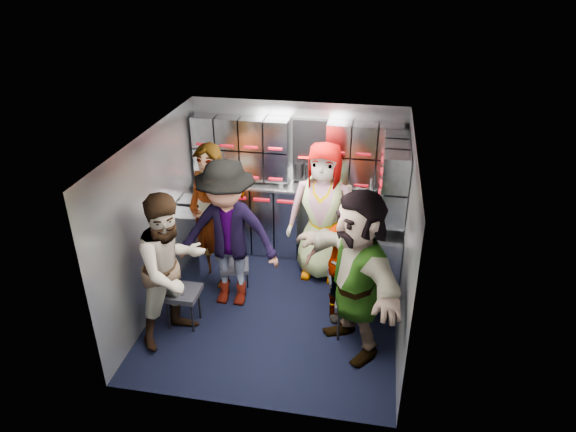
% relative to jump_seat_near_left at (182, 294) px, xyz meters
% --- Properties ---
extents(floor, '(3.00, 3.00, 0.00)m').
position_rel_jump_seat_near_left_xyz_m(floor, '(0.97, 0.45, -0.40)').
color(floor, black).
rests_on(floor, ground).
extents(wall_back, '(2.80, 0.04, 2.10)m').
position_rel_jump_seat_near_left_xyz_m(wall_back, '(0.97, 1.95, 0.65)').
color(wall_back, '#9298A0').
rests_on(wall_back, ground).
extents(wall_left, '(0.04, 3.00, 2.10)m').
position_rel_jump_seat_near_left_xyz_m(wall_left, '(-0.43, 0.45, 0.65)').
color(wall_left, '#9298A0').
rests_on(wall_left, ground).
extents(wall_right, '(0.04, 3.00, 2.10)m').
position_rel_jump_seat_near_left_xyz_m(wall_right, '(2.37, 0.45, 0.65)').
color(wall_right, '#9298A0').
rests_on(wall_right, ground).
extents(ceiling, '(2.80, 3.00, 0.02)m').
position_rel_jump_seat_near_left_xyz_m(ceiling, '(0.97, 0.45, 1.70)').
color(ceiling, silver).
rests_on(ceiling, wall_back).
extents(cart_bank_back, '(2.68, 0.38, 0.99)m').
position_rel_jump_seat_near_left_xyz_m(cart_bank_back, '(0.97, 1.74, 0.09)').
color(cart_bank_back, '#959AA3').
rests_on(cart_bank_back, ground).
extents(cart_bank_left, '(0.38, 0.76, 0.99)m').
position_rel_jump_seat_near_left_xyz_m(cart_bank_left, '(-0.22, 1.01, 0.09)').
color(cart_bank_left, '#959AA3').
rests_on(cart_bank_left, ground).
extents(counter, '(2.68, 0.42, 0.03)m').
position_rel_jump_seat_near_left_xyz_m(counter, '(0.97, 1.74, 0.61)').
color(counter, silver).
rests_on(counter, cart_bank_back).
extents(locker_bank_back, '(2.68, 0.28, 0.82)m').
position_rel_jump_seat_near_left_xyz_m(locker_bank_back, '(0.97, 1.80, 1.09)').
color(locker_bank_back, '#959AA3').
rests_on(locker_bank_back, wall_back).
extents(locker_bank_right, '(0.28, 1.00, 0.82)m').
position_rel_jump_seat_near_left_xyz_m(locker_bank_right, '(2.22, 1.15, 1.09)').
color(locker_bank_right, '#959AA3').
rests_on(locker_bank_right, wall_right).
extents(right_cabinet, '(0.28, 1.20, 1.00)m').
position_rel_jump_seat_near_left_xyz_m(right_cabinet, '(2.22, 1.05, 0.10)').
color(right_cabinet, '#959AA3').
rests_on(right_cabinet, ground).
extents(coffee_niche, '(0.46, 0.16, 0.84)m').
position_rel_jump_seat_near_left_xyz_m(coffee_niche, '(1.15, 1.86, 1.07)').
color(coffee_niche, black).
rests_on(coffee_niche, wall_back).
extents(red_latch_strip, '(2.60, 0.02, 0.03)m').
position_rel_jump_seat_near_left_xyz_m(red_latch_strip, '(0.97, 1.54, 0.48)').
color(red_latch_strip, '#A30815').
rests_on(red_latch_strip, cart_bank_back).
extents(jump_seat_near_left, '(0.39, 0.37, 0.46)m').
position_rel_jump_seat_near_left_xyz_m(jump_seat_near_left, '(0.00, 0.00, 0.00)').
color(jump_seat_near_left, black).
rests_on(jump_seat_near_left, ground).
extents(jump_seat_mid_left, '(0.41, 0.40, 0.40)m').
position_rel_jump_seat_near_left_xyz_m(jump_seat_mid_left, '(0.41, 0.70, -0.05)').
color(jump_seat_mid_left, black).
rests_on(jump_seat_mid_left, ground).
extents(jump_seat_center, '(0.48, 0.47, 0.45)m').
position_rel_jump_seat_near_left_xyz_m(jump_seat_center, '(1.41, 1.48, -0.00)').
color(jump_seat_center, black).
rests_on(jump_seat_center, ground).
extents(jump_seat_mid_right, '(0.42, 0.41, 0.43)m').
position_rel_jump_seat_near_left_xyz_m(jump_seat_mid_right, '(1.74, 0.65, -0.02)').
color(jump_seat_mid_right, black).
rests_on(jump_seat_mid_right, ground).
extents(jump_seat_near_right, '(0.42, 0.40, 0.48)m').
position_rel_jump_seat_near_left_xyz_m(jump_seat_near_right, '(1.90, 0.16, 0.02)').
color(jump_seat_near_right, black).
rests_on(jump_seat_near_right, ground).
extents(attendant_standing, '(0.78, 0.65, 1.84)m').
position_rel_jump_seat_near_left_xyz_m(attendant_standing, '(0.09, 0.90, 0.52)').
color(attendant_standing, black).
rests_on(attendant_standing, ground).
extents(attendant_arc_a, '(0.99, 1.05, 1.71)m').
position_rel_jump_seat_near_left_xyz_m(attendant_arc_a, '(0.00, -0.18, 0.45)').
color(attendant_arc_a, black).
rests_on(attendant_arc_a, ground).
extents(attendant_arc_b, '(1.18, 0.68, 1.82)m').
position_rel_jump_seat_near_left_xyz_m(attendant_arc_b, '(0.41, 0.52, 0.51)').
color(attendant_arc_b, black).
rests_on(attendant_arc_b, ground).
extents(attendant_arc_c, '(0.92, 0.64, 1.81)m').
position_rel_jump_seat_near_left_xyz_m(attendant_arc_c, '(1.41, 1.30, 0.50)').
color(attendant_arc_c, black).
rests_on(attendant_arc_c, ground).
extents(attendant_arc_d, '(0.93, 0.56, 1.48)m').
position_rel_jump_seat_near_left_xyz_m(attendant_arc_d, '(1.74, 0.47, 0.34)').
color(attendant_arc_d, black).
rests_on(attendant_arc_d, ground).
extents(attendant_arc_e, '(1.46, 1.69, 1.84)m').
position_rel_jump_seat_near_left_xyz_m(attendant_arc_e, '(1.90, -0.02, 0.52)').
color(attendant_arc_e, black).
rests_on(attendant_arc_e, ground).
extents(bottle_left, '(0.06, 0.06, 0.24)m').
position_rel_jump_seat_near_left_xyz_m(bottle_left, '(0.27, 1.69, 0.75)').
color(bottle_left, white).
rests_on(bottle_left, counter).
extents(bottle_mid, '(0.06, 0.06, 0.27)m').
position_rel_jump_seat_near_left_xyz_m(bottle_mid, '(0.80, 1.69, 0.76)').
color(bottle_mid, white).
rests_on(bottle_mid, counter).
extents(bottle_right, '(0.06, 0.06, 0.22)m').
position_rel_jump_seat_near_left_xyz_m(bottle_right, '(1.96, 1.69, 0.74)').
color(bottle_right, white).
rests_on(bottle_right, counter).
extents(cup_left, '(0.08, 0.08, 0.10)m').
position_rel_jump_seat_near_left_xyz_m(cup_left, '(0.33, 1.68, 0.68)').
color(cup_left, beige).
rests_on(cup_left, counter).
extents(cup_right, '(0.08, 0.08, 0.09)m').
position_rel_jump_seat_near_left_xyz_m(cup_right, '(1.69, 1.68, 0.67)').
color(cup_right, beige).
rests_on(cup_right, counter).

